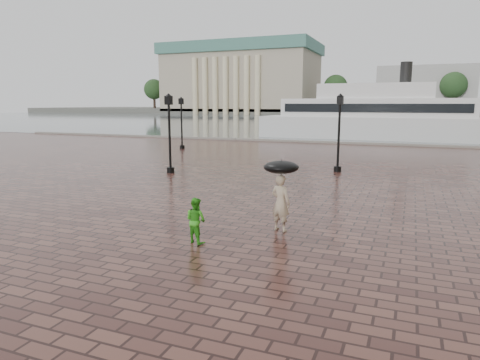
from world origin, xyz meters
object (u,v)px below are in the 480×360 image
object	(u,v)px
street_lamps	(223,128)
ferry_near	(374,116)
child_pedestrian	(196,220)
adult_pedestrian	(281,203)

from	to	relation	value
street_lamps	ferry_near	distance (m)	25.57
child_pedestrian	ferry_near	world-z (taller)	ferry_near
adult_pedestrian	ferry_near	xyz separation A→B (m)	(-0.36, 38.42, 1.62)
child_pedestrian	ferry_near	bearing A→B (deg)	-74.63
street_lamps	child_pedestrian	size ratio (longest dim) A/B	11.62
child_pedestrian	adult_pedestrian	bearing A→B (deg)	-115.85
adult_pedestrian	ferry_near	bearing A→B (deg)	-71.45
adult_pedestrian	ferry_near	distance (m)	38.46
street_lamps	child_pedestrian	xyz separation A→B (m)	(6.33, -16.14, -1.66)
street_lamps	adult_pedestrian	bearing A→B (deg)	-59.63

